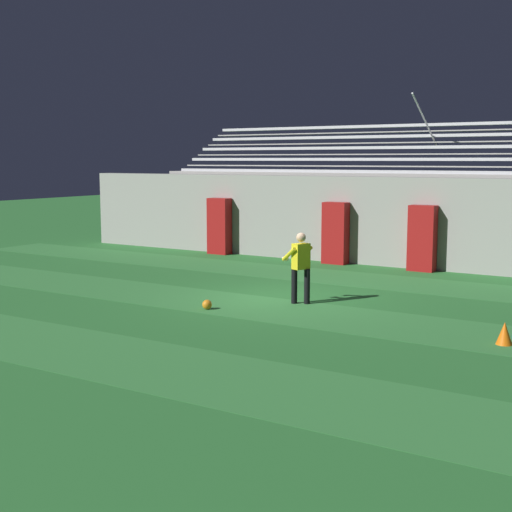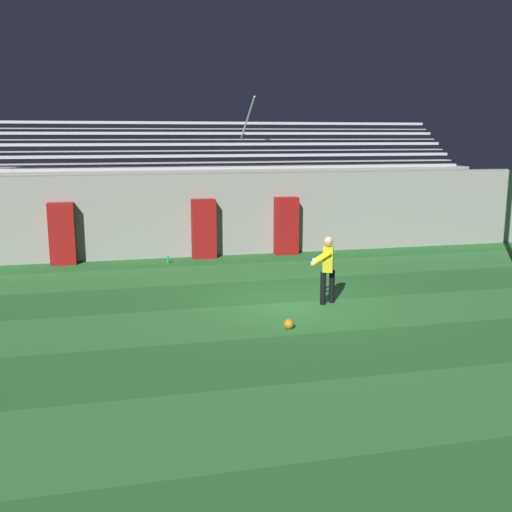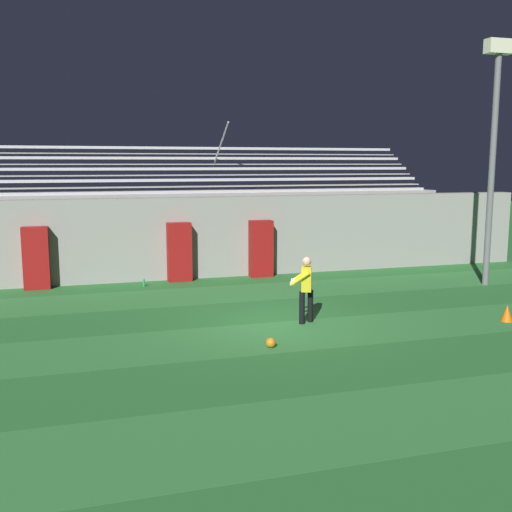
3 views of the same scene
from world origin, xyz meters
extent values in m
plane|color=#286B2D|center=(0.00, 0.00, 0.00)|extent=(80.00, 80.00, 0.00)
cube|color=#337A38|center=(0.00, -6.00, 0.00)|extent=(28.00, 2.39, 0.01)
cube|color=#337A38|center=(0.00, -1.23, 0.00)|extent=(28.00, 2.39, 0.01)
cube|color=#337A38|center=(0.00, 3.54, 0.00)|extent=(28.00, 2.39, 0.01)
cube|color=#999691|center=(0.00, 6.50, 1.40)|extent=(24.00, 0.60, 2.80)
cube|color=maroon|center=(-1.44, 5.95, 0.99)|extent=(0.80, 0.44, 1.99)
cube|color=maroon|center=(1.44, 5.95, 0.99)|extent=(0.80, 0.44, 1.99)
cube|color=maroon|center=(-6.00, 5.95, 0.99)|extent=(0.80, 0.44, 1.99)
cube|color=#999691|center=(0.00, 8.85, 1.45)|extent=(18.00, 3.90, 2.90)
cube|color=silver|center=(0.00, 7.25, 2.95)|extent=(17.10, 0.36, 0.10)
cube|color=#999691|center=(0.00, 7.05, 2.72)|extent=(17.10, 0.60, 0.04)
cube|color=silver|center=(0.00, 7.95, 3.35)|extent=(17.10, 0.36, 0.10)
cube|color=#999691|center=(0.00, 7.75, 3.12)|extent=(17.10, 0.60, 0.04)
cube|color=silver|center=(0.00, 8.65, 3.75)|extent=(17.10, 0.36, 0.10)
cube|color=#999691|center=(0.00, 8.45, 3.52)|extent=(17.10, 0.60, 0.04)
cube|color=silver|center=(0.00, 9.35, 4.15)|extent=(17.10, 0.36, 0.10)
cube|color=#999691|center=(0.00, 9.15, 3.92)|extent=(17.10, 0.60, 0.04)
cube|color=silver|center=(0.00, 10.05, 4.55)|extent=(17.10, 0.36, 0.10)
cube|color=#999691|center=(0.00, 9.85, 4.32)|extent=(17.10, 0.60, 0.04)
cylinder|color=silver|center=(0.58, 8.40, 4.60)|extent=(0.06, 2.63, 1.65)
cylinder|color=black|center=(0.56, -0.39, 0.41)|extent=(0.18, 0.18, 0.82)
cylinder|color=black|center=(0.83, -0.27, 0.41)|extent=(0.18, 0.18, 0.82)
cube|color=yellow|center=(0.69, -0.33, 1.12)|extent=(0.37, 0.44, 0.60)
sphere|color=tan|center=(0.69, -0.33, 1.56)|extent=(0.22, 0.22, 0.22)
cylinder|color=yellow|center=(0.47, -0.49, 1.17)|extent=(0.47, 0.27, 0.37)
cylinder|color=yellow|center=(0.66, -0.05, 1.17)|extent=(0.47, 0.27, 0.37)
cube|color=silver|center=(0.30, -0.37, 1.04)|extent=(0.14, 0.14, 0.08)
cube|color=silver|center=(0.46, -0.01, 1.04)|extent=(0.14, 0.14, 0.08)
sphere|color=orange|center=(-0.78, -2.01, 0.11)|extent=(0.22, 0.22, 0.22)
cone|color=orange|center=(5.62, -1.63, 0.21)|extent=(0.30, 0.30, 0.42)
cylinder|color=green|center=(-2.71, 5.37, 0.12)|extent=(0.07, 0.07, 0.24)
camera|label=1|loc=(8.48, -14.75, 3.35)|focal=50.00mm
camera|label=2|loc=(-4.27, -13.79, 4.07)|focal=42.00mm
camera|label=3|loc=(-4.66, -13.90, 3.95)|focal=42.00mm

